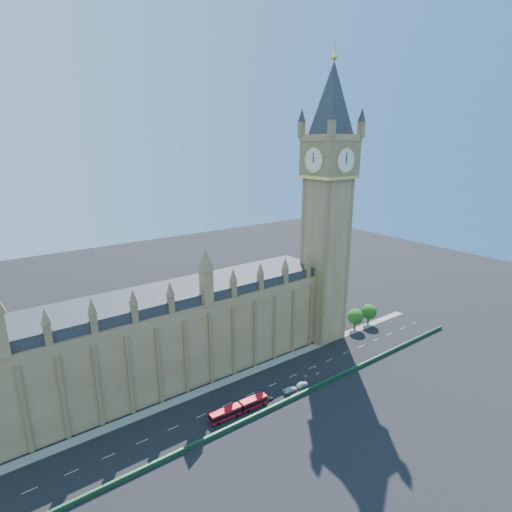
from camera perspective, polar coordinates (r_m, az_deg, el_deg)
ground at (r=122.76m, az=0.84°, el=-18.51°), size 400.00×400.00×0.00m
palace_westminster at (r=122.37m, az=-15.21°, el=-11.68°), size 120.00×20.00×28.00m
elizabeth_tower at (r=138.00m, az=10.26°, el=9.46°), size 20.59×20.59×105.00m
bridge_parapet at (r=116.65m, az=3.66°, el=-20.25°), size 160.00×0.60×1.20m
kerb_north at (r=129.19m, az=-1.79°, el=-16.55°), size 160.00×3.00×0.16m
tree_east_near at (r=158.59m, az=14.04°, el=-8.34°), size 6.00×6.00×8.50m
tree_east_far at (r=164.39m, az=15.86°, el=-7.59°), size 6.00×6.00×8.50m
red_bus at (r=113.23m, az=-2.48°, el=-20.92°), size 16.93×3.31×2.86m
car_grey at (r=118.04m, az=1.60°, el=-19.71°), size 3.83×1.64×1.29m
car_silver at (r=124.32m, az=6.64°, el=-17.77°), size 4.04×1.43×1.33m
car_white at (r=121.93m, az=4.89°, el=-18.46°), size 4.69×2.11×1.33m
cone_a at (r=133.67m, az=8.46°, el=-15.40°), size 0.53×0.53×0.68m
cone_b at (r=128.89m, az=7.11°, el=-16.62°), size 0.52×0.52×0.71m
cone_c at (r=130.24m, az=8.66°, el=-16.32°), size 0.48×0.48×0.67m
cone_d at (r=130.75m, az=8.89°, el=-16.18°), size 0.51×0.51×0.72m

